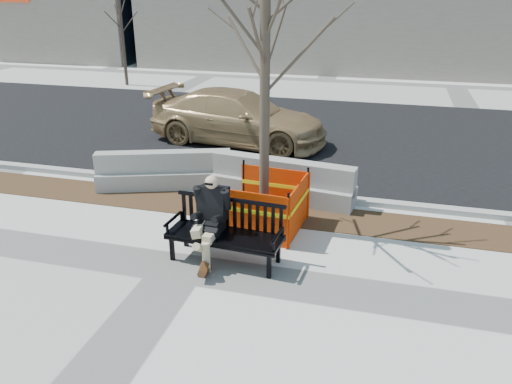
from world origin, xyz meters
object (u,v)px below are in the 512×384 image
bench (225,261)px  sedan (238,142)px  jersey_barrier_left (165,187)px  tree_fence (264,227)px  seated_man (212,257)px  jersey_barrier_right (282,198)px

bench → sedan: size_ratio=0.38×
jersey_barrier_left → tree_fence: bearing=-46.7°
seated_man → jersey_barrier_left: 3.60m
seated_man → jersey_barrier_left: bearing=131.9°
seated_man → jersey_barrier_right: (0.65, 2.89, 0.00)m
seated_man → sedan: sedan is taller
tree_fence → jersey_barrier_right: tree_fence is taller
sedan → jersey_barrier_left: size_ratio=1.72×
bench → jersey_barrier_right: bench is taller
seated_man → jersey_barrier_left: (-2.20, 2.85, 0.00)m
sedan → seated_man: bearing=-160.2°
bench → jersey_barrier_left: bearing=134.5°
jersey_barrier_left → jersey_barrier_right: size_ratio=0.96×
bench → jersey_barrier_right: bearing=87.0°
tree_fence → jersey_barrier_right: bearing=88.4°
seated_man → jersey_barrier_right: 2.96m
tree_fence → jersey_barrier_left: 3.16m
tree_fence → sedan: 5.84m
tree_fence → sedan: (-2.16, 5.42, 0.00)m
bench → sedan: bearing=109.1°
bench → jersey_barrier_right: (0.37, 2.97, 0.00)m
bench → seated_man: 0.29m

